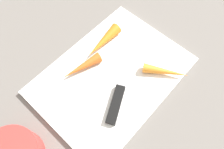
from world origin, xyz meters
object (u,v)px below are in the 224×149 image
Objects in this scene: cutting_board at (112,76)px; knife at (117,99)px; carrot_medium at (166,72)px; carrot_longest at (103,41)px; carrot_shortest at (82,67)px.

cutting_board is 0.07m from knife.
carrot_medium is 0.17m from carrot_longest.
carrot_shortest reaches higher than cutting_board.
carrot_shortest is at bearing 4.68° from carrot_longest.
carrot_medium is at bearing -44.34° from knife.
carrot_medium is (-0.13, 0.15, -0.00)m from carrot_shortest.
carrot_medium is at bearing 142.49° from carrot_shortest.
cutting_board is at bearing 135.52° from carrot_shortest.
carrot_longest is at bearing -158.62° from carrot_shortest.
carrot_medium is at bearing 99.56° from carrot_longest.
knife is 1.84× the size of carrot_shortest.
carrot_medium is (-0.13, 0.04, 0.01)m from knife.
carrot_medium is at bearing 133.23° from cutting_board.
cutting_board is 3.54× the size of carrot_shortest.
carrot_shortest is 0.09m from carrot_longest.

